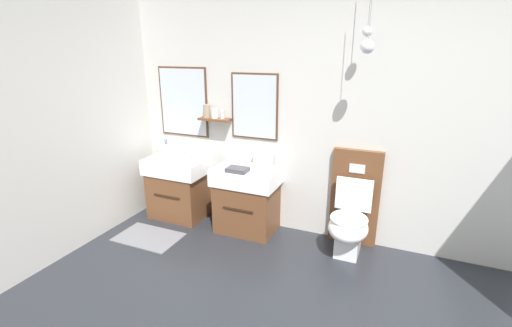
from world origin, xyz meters
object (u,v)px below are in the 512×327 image
at_px(vanity_sink_left, 179,186).
at_px(soap_dispenser, 277,159).
at_px(toothbrush_cup, 167,148).
at_px(toilet, 351,216).
at_px(folded_hand_towel, 238,170).
at_px(vanity_sink_right, 247,198).

relative_size(vanity_sink_left, soap_dispenser, 3.89).
relative_size(toothbrush_cup, soap_dispenser, 1.09).
relative_size(toilet, toothbrush_cup, 4.91).
relative_size(toilet, folded_hand_towel, 4.55).
relative_size(vanity_sink_left, toilet, 0.72).
relative_size(vanity_sink_right, folded_hand_towel, 3.29).
height_order(vanity_sink_right, soap_dispenser, soap_dispenser).
bearing_deg(folded_hand_towel, vanity_sink_left, 170.17).
height_order(toothbrush_cup, soap_dispenser, toothbrush_cup).
xyz_separation_m(vanity_sink_right, soap_dispenser, (0.28, 0.18, 0.43)).
distance_m(toilet, soap_dispenser, 0.96).
bearing_deg(vanity_sink_right, toilet, 0.43).
bearing_deg(folded_hand_towel, vanity_sink_right, 74.90).
bearing_deg(vanity_sink_left, folded_hand_towel, -9.83).
height_order(toothbrush_cup, folded_hand_towel, toothbrush_cup).
xyz_separation_m(toilet, toothbrush_cup, (-2.28, 0.16, 0.40)).
distance_m(toothbrush_cup, folded_hand_towel, 1.17).
distance_m(vanity_sink_right, soap_dispenser, 0.54).
relative_size(vanity_sink_right, toothbrush_cup, 3.55).
relative_size(vanity_sink_right, soap_dispenser, 3.89).
height_order(vanity_sink_right, toothbrush_cup, toothbrush_cup).
distance_m(soap_dispenser, folded_hand_towel, 0.46).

